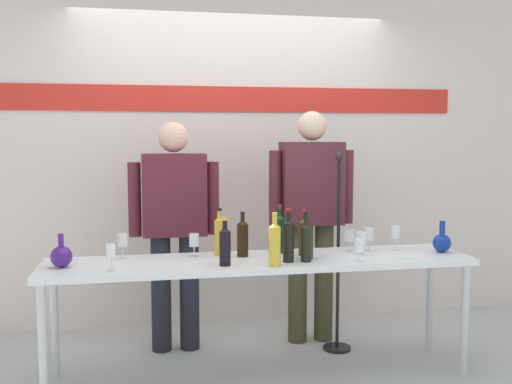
% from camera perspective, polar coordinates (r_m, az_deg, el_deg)
% --- Properties ---
extents(ground_plane, '(10.00, 10.00, 0.00)m').
position_cam_1_polar(ground_plane, '(4.00, 0.43, -17.20)').
color(ground_plane, '#AEB5B0').
extents(back_wall, '(5.34, 0.11, 3.00)m').
position_cam_1_polar(back_wall, '(4.88, -2.36, 5.01)').
color(back_wall, silver).
rests_on(back_wall, ground).
extents(display_table, '(2.68, 0.57, 0.77)m').
position_cam_1_polar(display_table, '(3.78, 0.43, -7.30)').
color(display_table, white).
rests_on(display_table, ground).
extents(decanter_blue_left, '(0.13, 0.13, 0.20)m').
position_cam_1_polar(decanter_blue_left, '(3.70, -18.10, -5.83)').
color(decanter_blue_left, '#481F86').
rests_on(decanter_blue_left, display_table).
extents(decanter_blue_right, '(0.12, 0.12, 0.21)m').
position_cam_1_polar(decanter_blue_right, '(4.15, 17.33, -4.58)').
color(decanter_blue_right, navy).
rests_on(decanter_blue_right, display_table).
extents(presenter_left, '(0.64, 0.22, 1.63)m').
position_cam_1_polar(presenter_left, '(4.26, -7.80, -2.69)').
color(presenter_left, black).
rests_on(presenter_left, ground).
extents(presenter_right, '(0.64, 0.22, 1.71)m').
position_cam_1_polar(presenter_right, '(4.42, 5.31, -1.68)').
color(presenter_right, '#3E3B24').
rests_on(presenter_right, ground).
extents(wine_bottle_0, '(0.07, 0.07, 0.32)m').
position_cam_1_polar(wine_bottle_0, '(3.94, 2.30, -3.89)').
color(wine_bottle_0, '#14391F').
rests_on(wine_bottle_0, display_table).
extents(wine_bottle_1, '(0.07, 0.07, 0.30)m').
position_cam_1_polar(wine_bottle_1, '(3.87, 4.62, -4.19)').
color(wine_bottle_1, '#452C14').
rests_on(wine_bottle_1, display_table).
extents(wine_bottle_2, '(0.07, 0.07, 0.31)m').
position_cam_1_polar(wine_bottle_2, '(3.86, -3.52, -4.06)').
color(wine_bottle_2, gold).
rests_on(wine_bottle_2, display_table).
extents(wine_bottle_3, '(0.07, 0.07, 0.33)m').
position_cam_1_polar(wine_bottle_3, '(3.66, 3.12, -4.51)').
color(wine_bottle_3, black).
rests_on(wine_bottle_3, display_table).
extents(wine_bottle_4, '(0.07, 0.07, 0.29)m').
position_cam_1_polar(wine_bottle_4, '(3.56, -2.98, -5.06)').
color(wine_bottle_4, black).
rests_on(wine_bottle_4, display_table).
extents(wine_bottle_5, '(0.08, 0.08, 0.30)m').
position_cam_1_polar(wine_bottle_5, '(3.77, 4.92, -4.50)').
color(wine_bottle_5, black).
rests_on(wine_bottle_5, display_table).
extents(wine_bottle_6, '(0.07, 0.07, 0.29)m').
position_cam_1_polar(wine_bottle_6, '(3.82, -1.29, -4.32)').
color(wine_bottle_6, black).
rests_on(wine_bottle_6, display_table).
extents(wine_bottle_7, '(0.07, 0.07, 0.32)m').
position_cam_1_polar(wine_bottle_7, '(3.53, 1.80, -4.87)').
color(wine_bottle_7, gold).
rests_on(wine_bottle_7, display_table).
extents(wine_bottle_8, '(0.06, 0.06, 0.31)m').
position_cam_1_polar(wine_bottle_8, '(3.68, 4.81, -4.64)').
color(wine_bottle_8, black).
rests_on(wine_bottle_8, display_table).
extents(wine_glass_left_0, '(0.06, 0.06, 0.15)m').
position_cam_1_polar(wine_glass_left_0, '(3.52, -13.72, -5.56)').
color(wine_glass_left_0, white).
rests_on(wine_glass_left_0, display_table).
extents(wine_glass_left_1, '(0.06, 0.06, 0.15)m').
position_cam_1_polar(wine_glass_left_1, '(3.83, -5.93, -4.63)').
color(wine_glass_left_1, white).
rests_on(wine_glass_left_1, display_table).
extents(wine_glass_left_2, '(0.07, 0.07, 0.16)m').
position_cam_1_polar(wine_glass_left_2, '(3.84, -12.64, -4.56)').
color(wine_glass_left_2, white).
rests_on(wine_glass_left_2, display_table).
extents(wine_glass_right_0, '(0.07, 0.07, 0.15)m').
position_cam_1_polar(wine_glass_right_0, '(4.03, 8.92, -4.13)').
color(wine_glass_right_0, white).
rests_on(wine_glass_right_0, display_table).
extents(wine_glass_right_1, '(0.06, 0.06, 0.14)m').
position_cam_1_polar(wine_glass_right_1, '(3.71, 9.83, -5.07)').
color(wine_glass_right_1, white).
rests_on(wine_glass_right_1, display_table).
extents(wine_glass_right_2, '(0.07, 0.07, 0.15)m').
position_cam_1_polar(wine_glass_right_2, '(4.07, 10.72, -4.05)').
color(wine_glass_right_2, white).
rests_on(wine_glass_right_2, display_table).
extents(wine_glass_right_3, '(0.07, 0.07, 0.15)m').
position_cam_1_polar(wine_glass_right_3, '(3.94, 10.00, -4.41)').
color(wine_glass_right_3, white).
rests_on(wine_glass_right_3, display_table).
extents(wine_glass_right_4, '(0.06, 0.06, 0.17)m').
position_cam_1_polar(wine_glass_right_4, '(4.13, 13.17, -3.82)').
color(wine_glass_right_4, white).
rests_on(wine_glass_right_4, display_table).
extents(microphone_stand, '(0.20, 0.20, 1.42)m').
position_cam_1_polar(microphone_stand, '(4.35, 7.81, -8.87)').
color(microphone_stand, black).
rests_on(microphone_stand, ground).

